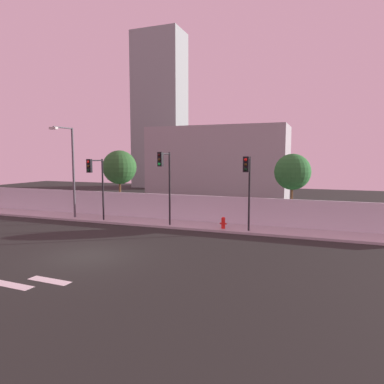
{
  "coord_description": "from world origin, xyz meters",
  "views": [
    {
      "loc": [
        10.18,
        -13.25,
        4.62
      ],
      "look_at": [
        2.78,
        6.5,
        2.5
      ],
      "focal_mm": 32.67,
      "sensor_mm": 36.0,
      "label": 1
    }
  ],
  "objects_px": {
    "traffic_light_center": "(95,176)",
    "traffic_light_right": "(248,177)",
    "fire_hydrant": "(223,222)",
    "roadside_tree_leftmost": "(120,167)",
    "traffic_light_left": "(165,173)",
    "roadside_tree_midleft": "(292,172)",
    "street_lamp_curbside": "(71,165)"
  },
  "relations": [
    {
      "from": "traffic_light_left",
      "to": "fire_hydrant",
      "type": "distance_m",
      "value": 4.88
    },
    {
      "from": "traffic_light_left",
      "to": "roadside_tree_midleft",
      "type": "relative_size",
      "value": 0.99
    },
    {
      "from": "street_lamp_curbside",
      "to": "fire_hydrant",
      "type": "xyz_separation_m",
      "value": [
        11.49,
        0.12,
        -3.51
      ]
    },
    {
      "from": "street_lamp_curbside",
      "to": "fire_hydrant",
      "type": "bearing_deg",
      "value": 0.61
    },
    {
      "from": "traffic_light_center",
      "to": "traffic_light_right",
      "type": "bearing_deg",
      "value": 1.91
    },
    {
      "from": "roadside_tree_midleft",
      "to": "street_lamp_curbside",
      "type": "bearing_deg",
      "value": -167.33
    },
    {
      "from": "traffic_light_left",
      "to": "roadside_tree_leftmost",
      "type": "bearing_deg",
      "value": 146.16
    },
    {
      "from": "traffic_light_center",
      "to": "roadside_tree_midleft",
      "type": "height_order",
      "value": "roadside_tree_midleft"
    },
    {
      "from": "traffic_light_left",
      "to": "traffic_light_center",
      "type": "height_order",
      "value": "traffic_light_left"
    },
    {
      "from": "traffic_light_center",
      "to": "roadside_tree_leftmost",
      "type": "bearing_deg",
      "value": 99.71
    },
    {
      "from": "traffic_light_center",
      "to": "street_lamp_curbside",
      "type": "relative_size",
      "value": 0.66
    },
    {
      "from": "traffic_light_left",
      "to": "traffic_light_center",
      "type": "relative_size",
      "value": 1.1
    },
    {
      "from": "street_lamp_curbside",
      "to": "traffic_light_left",
      "type": "bearing_deg",
      "value": -3.22
    },
    {
      "from": "traffic_light_left",
      "to": "traffic_light_right",
      "type": "bearing_deg",
      "value": 0.5
    },
    {
      "from": "traffic_light_center",
      "to": "fire_hydrant",
      "type": "relative_size",
      "value": 5.88
    },
    {
      "from": "fire_hydrant",
      "to": "roadside_tree_leftmost",
      "type": "distance_m",
      "value": 10.61
    },
    {
      "from": "street_lamp_curbside",
      "to": "roadside_tree_leftmost",
      "type": "distance_m",
      "value": 3.97
    },
    {
      "from": "traffic_light_left",
      "to": "traffic_light_right",
      "type": "xyz_separation_m",
      "value": [
        5.34,
        0.05,
        -0.19
      ]
    },
    {
      "from": "traffic_light_right",
      "to": "traffic_light_left",
      "type": "bearing_deg",
      "value": -179.5
    },
    {
      "from": "fire_hydrant",
      "to": "roadside_tree_leftmost",
      "type": "xyz_separation_m",
      "value": [
        -9.54,
        3.32,
        3.24
      ]
    },
    {
      "from": "street_lamp_curbside",
      "to": "roadside_tree_leftmost",
      "type": "height_order",
      "value": "street_lamp_curbside"
    },
    {
      "from": "traffic_light_center",
      "to": "traffic_light_right",
      "type": "distance_m",
      "value": 10.42
    },
    {
      "from": "traffic_light_left",
      "to": "fire_hydrant",
      "type": "relative_size",
      "value": 6.48
    },
    {
      "from": "traffic_light_center",
      "to": "fire_hydrant",
      "type": "height_order",
      "value": "traffic_light_center"
    },
    {
      "from": "street_lamp_curbside",
      "to": "fire_hydrant",
      "type": "height_order",
      "value": "street_lamp_curbside"
    },
    {
      "from": "traffic_light_left",
      "to": "roadside_tree_leftmost",
      "type": "height_order",
      "value": "roadside_tree_leftmost"
    },
    {
      "from": "fire_hydrant",
      "to": "roadside_tree_leftmost",
      "type": "height_order",
      "value": "roadside_tree_leftmost"
    },
    {
      "from": "fire_hydrant",
      "to": "roadside_tree_leftmost",
      "type": "relative_size",
      "value": 0.14
    },
    {
      "from": "traffic_light_left",
      "to": "fire_hydrant",
      "type": "bearing_deg",
      "value": 8.46
    },
    {
      "from": "fire_hydrant",
      "to": "roadside_tree_leftmost",
      "type": "bearing_deg",
      "value": 160.8
    },
    {
      "from": "roadside_tree_midleft",
      "to": "fire_hydrant",
      "type": "bearing_deg",
      "value": -139.1
    },
    {
      "from": "traffic_light_right",
      "to": "street_lamp_curbside",
      "type": "xyz_separation_m",
      "value": [
        -13.08,
        0.39,
        0.63
      ]
    }
  ]
}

